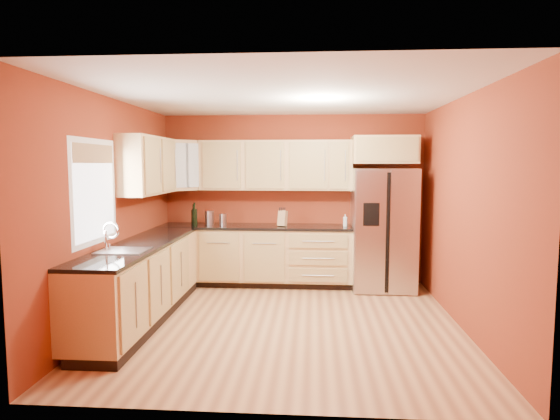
# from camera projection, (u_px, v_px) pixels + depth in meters

# --- Properties ---
(floor) EXTENTS (4.00, 4.00, 0.00)m
(floor) POSITION_uv_depth(u_px,v_px,m) (285.00, 323.00, 5.44)
(floor) COLOR #975E3A
(floor) RESTS_ON ground
(ceiling) EXTENTS (4.00, 4.00, 0.00)m
(ceiling) POSITION_uv_depth(u_px,v_px,m) (285.00, 96.00, 5.19)
(ceiling) COLOR silver
(ceiling) RESTS_ON wall_back
(wall_back) EXTENTS (4.00, 0.04, 2.60)m
(wall_back) POSITION_uv_depth(u_px,v_px,m) (293.00, 199.00, 7.30)
(wall_back) COLOR maroon
(wall_back) RESTS_ON floor
(wall_front) EXTENTS (4.00, 0.04, 2.60)m
(wall_front) POSITION_uv_depth(u_px,v_px,m) (267.00, 240.00, 3.33)
(wall_front) COLOR maroon
(wall_front) RESTS_ON floor
(wall_left) EXTENTS (0.04, 4.00, 2.60)m
(wall_left) POSITION_uv_depth(u_px,v_px,m) (114.00, 211.00, 5.45)
(wall_left) COLOR maroon
(wall_left) RESTS_ON floor
(wall_right) EXTENTS (0.04, 4.00, 2.60)m
(wall_right) POSITION_uv_depth(u_px,v_px,m) (465.00, 213.00, 5.17)
(wall_right) COLOR maroon
(wall_right) RESTS_ON floor
(base_cabinets_back) EXTENTS (2.90, 0.60, 0.88)m
(base_cabinets_back) POSITION_uv_depth(u_px,v_px,m) (255.00, 257.00, 7.12)
(base_cabinets_back) COLOR tan
(base_cabinets_back) RESTS_ON floor
(base_cabinets_left) EXTENTS (0.60, 2.80, 0.88)m
(base_cabinets_left) POSITION_uv_depth(u_px,v_px,m) (141.00, 283.00, 5.52)
(base_cabinets_left) COLOR tan
(base_cabinets_left) RESTS_ON floor
(countertop_back) EXTENTS (2.90, 0.62, 0.04)m
(countertop_back) POSITION_uv_depth(u_px,v_px,m) (255.00, 227.00, 7.07)
(countertop_back) COLOR black
(countertop_back) RESTS_ON base_cabinets_back
(countertop_left) EXTENTS (0.62, 2.80, 0.04)m
(countertop_left) POSITION_uv_depth(u_px,v_px,m) (141.00, 245.00, 5.47)
(countertop_left) COLOR black
(countertop_left) RESTS_ON base_cabinets_left
(upper_cabinets_back) EXTENTS (2.30, 0.33, 0.75)m
(upper_cabinets_back) POSITION_uv_depth(u_px,v_px,m) (276.00, 165.00, 7.10)
(upper_cabinets_back) COLOR tan
(upper_cabinets_back) RESTS_ON wall_back
(upper_cabinets_left) EXTENTS (0.33, 1.35, 0.75)m
(upper_cabinets_left) POSITION_uv_depth(u_px,v_px,m) (148.00, 165.00, 6.11)
(upper_cabinets_left) COLOR tan
(upper_cabinets_left) RESTS_ON wall_left
(corner_upper_cabinet) EXTENTS (0.67, 0.67, 0.75)m
(corner_upper_cabinet) POSITION_uv_depth(u_px,v_px,m) (181.00, 165.00, 7.04)
(corner_upper_cabinet) COLOR tan
(corner_upper_cabinet) RESTS_ON wall_back
(over_fridge_cabinet) EXTENTS (0.92, 0.60, 0.40)m
(over_fridge_cabinet) POSITION_uv_depth(u_px,v_px,m) (384.00, 150.00, 6.83)
(over_fridge_cabinet) COLOR tan
(over_fridge_cabinet) RESTS_ON wall_back
(refrigerator) EXTENTS (0.90, 0.75, 1.78)m
(refrigerator) POSITION_uv_depth(u_px,v_px,m) (383.00, 229.00, 6.87)
(refrigerator) COLOR #ADADB2
(refrigerator) RESTS_ON floor
(window) EXTENTS (0.03, 0.90, 1.00)m
(window) POSITION_uv_depth(u_px,v_px,m) (95.00, 192.00, 4.93)
(window) COLOR white
(window) RESTS_ON wall_left
(sink_faucet) EXTENTS (0.50, 0.42, 0.30)m
(sink_faucet) POSITION_uv_depth(u_px,v_px,m) (123.00, 237.00, 4.96)
(sink_faucet) COLOR white
(sink_faucet) RESTS_ON countertop_left
(canister_left) EXTENTS (0.14, 0.14, 0.21)m
(canister_left) POSITION_uv_depth(u_px,v_px,m) (209.00, 218.00, 7.13)
(canister_left) COLOR #ADADB2
(canister_left) RESTS_ON countertop_back
(canister_right) EXTENTS (0.13, 0.13, 0.18)m
(canister_right) POSITION_uv_depth(u_px,v_px,m) (223.00, 220.00, 7.04)
(canister_right) COLOR #ADADB2
(canister_right) RESTS_ON countertop_back
(wine_bottle_a) EXTENTS (0.09, 0.09, 0.35)m
(wine_bottle_a) POSITION_uv_depth(u_px,v_px,m) (195.00, 214.00, 7.04)
(wine_bottle_a) COLOR black
(wine_bottle_a) RESTS_ON countertop_back
(wine_bottle_b) EXTENTS (0.07, 0.07, 0.31)m
(wine_bottle_b) POSITION_uv_depth(u_px,v_px,m) (194.00, 214.00, 7.16)
(wine_bottle_b) COLOR black
(wine_bottle_b) RESTS_ON countertop_back
(knife_block) EXTENTS (0.14, 0.14, 0.23)m
(knife_block) POSITION_uv_depth(u_px,v_px,m) (283.00, 218.00, 6.97)
(knife_block) COLOR #A97F52
(knife_block) RESTS_ON countertop_back
(soap_dispenser) EXTENTS (0.07, 0.07, 0.18)m
(soap_dispenser) POSITION_uv_depth(u_px,v_px,m) (345.00, 220.00, 6.96)
(soap_dispenser) COLOR silver
(soap_dispenser) RESTS_ON countertop_back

